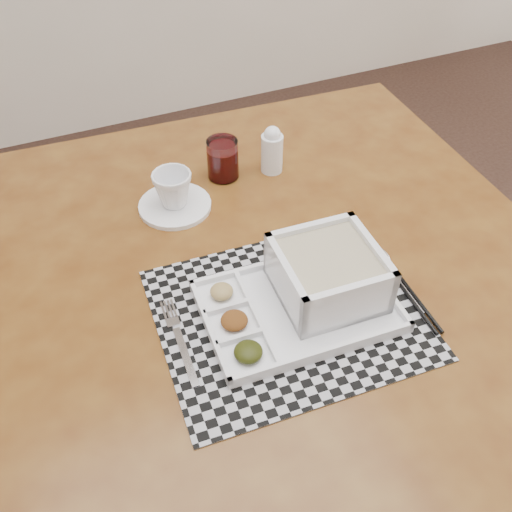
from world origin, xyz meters
The scene contains 10 objects.
dining_table centered at (-0.19, 0.47, 0.75)m, with size 1.17×1.17×0.83m.
placemat centered at (-0.20, 0.35, 0.83)m, with size 0.43×0.37×0.00m, color #A5A5AC.
serving_tray centered at (-0.14, 0.36, 0.87)m, with size 0.33×0.24×0.10m.
fork centered at (-0.38, 0.37, 0.84)m, with size 0.03×0.19×0.00m.
spoon centered at (0.02, 0.39, 0.84)m, with size 0.04×0.18×0.01m.
chopsticks centered at (0.02, 0.33, 0.84)m, with size 0.03×0.24×0.01m.
saucer centered at (-0.29, 0.70, 0.84)m, with size 0.15×0.15×0.01m, color white.
cup centered at (-0.29, 0.70, 0.88)m, with size 0.08×0.08×0.07m, color white.
juice_glass centered at (-0.15, 0.76, 0.87)m, with size 0.07×0.07×0.09m.
creamer_bottle centered at (-0.05, 0.74, 0.89)m, with size 0.05×0.05×0.11m.
Camera 1 is at (-0.50, -0.21, 1.58)m, focal length 40.00 mm.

